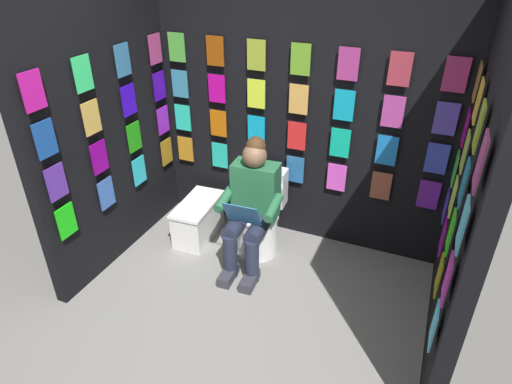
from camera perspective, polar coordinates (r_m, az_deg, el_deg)
name	(u,v)px	position (r m, az deg, el deg)	size (l,w,h in m)	color
ground_plane	(214,358)	(3.37, -5.44, -20.70)	(30.00, 30.00, 0.00)	gray
display_wall_back	(301,114)	(4.01, 5.84, 10.04)	(2.85, 0.14, 2.48)	black
display_wall_left	(473,192)	(3.04, 26.40, 0.00)	(0.14, 1.73, 2.48)	black
display_wall_right	(106,126)	(3.94, -18.93, 8.17)	(0.14, 1.73, 2.48)	black
toilet	(260,218)	(4.12, 0.50, -3.43)	(0.41, 0.56, 0.77)	white
person_reading	(251,205)	(3.80, -0.63, -1.75)	(0.54, 0.70, 1.19)	#286B42
comic_longbox_near	(198,219)	(4.39, -7.52, -3.50)	(0.35, 0.65, 0.38)	white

